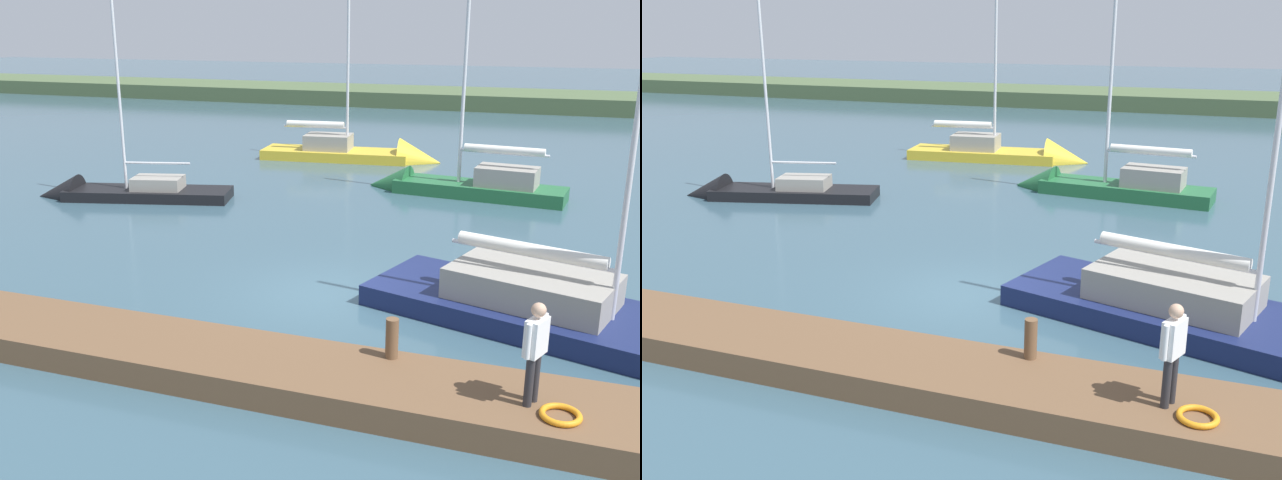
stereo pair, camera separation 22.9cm
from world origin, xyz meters
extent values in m
plane|color=#385666|center=(0.00, 0.00, 0.00)|extent=(200.00, 200.00, 0.00)
cube|color=#4C603D|center=(0.00, -43.20, 0.00)|extent=(180.00, 8.00, 2.40)
cube|color=brown|center=(0.00, 4.58, 0.26)|extent=(26.56, 2.10, 0.53)
cylinder|color=brown|center=(-2.66, 3.84, 0.91)|extent=(0.24, 0.24, 0.77)
torus|color=orange|center=(-5.66, 5.00, 0.58)|extent=(0.66, 0.66, 0.10)
cube|color=#236638|center=(-2.21, -11.78, 0.05)|extent=(6.61, 2.47, 0.93)
cone|color=#236638|center=(1.45, -12.16, 0.05)|extent=(1.81, 1.97, 1.81)
cube|color=gray|center=(-3.24, -11.67, 0.88)|extent=(2.35, 1.64, 0.73)
cylinder|color=silver|center=(-1.41, -11.86, 4.50)|extent=(0.14, 0.14, 7.97)
cylinder|color=silver|center=(-3.06, -11.69, 1.76)|extent=(3.32, 0.45, 0.11)
cylinder|color=silver|center=(-3.06, -11.69, 1.88)|extent=(3.00, 0.59, 0.28)
cube|color=gold|center=(5.48, -17.41, 0.03)|extent=(7.34, 2.99, 0.88)
cone|color=gold|center=(1.37, -17.86, 0.03)|extent=(2.24, 2.43, 2.23)
cube|color=gray|center=(5.84, -17.37, 0.84)|extent=(2.37, 1.89, 0.74)
cylinder|color=silver|center=(4.91, -17.48, 4.33)|extent=(0.13, 0.13, 7.72)
cylinder|color=silver|center=(6.49, -17.30, 1.56)|extent=(3.17, 0.45, 0.11)
cylinder|color=silver|center=(6.49, -17.30, 1.68)|extent=(2.88, 0.62, 0.31)
cube|color=black|center=(9.59, -7.19, 0.02)|extent=(6.46, 3.27, 0.76)
cone|color=black|center=(13.02, -6.29, 0.02)|extent=(1.97, 2.09, 1.75)
cube|color=gray|center=(9.21, -7.29, 0.63)|extent=(2.09, 1.66, 0.47)
cylinder|color=silver|center=(10.41, -6.97, 3.81)|extent=(0.11, 0.11, 6.83)
cylinder|color=silver|center=(9.19, -7.29, 1.39)|extent=(2.45, 0.72, 0.09)
cube|color=navy|center=(-5.65, 0.22, 0.05)|extent=(9.31, 5.27, 0.88)
cube|color=gray|center=(-4.88, -0.01, 0.84)|extent=(3.94, 2.95, 0.69)
cylinder|color=silver|center=(-4.78, -0.04, 1.55)|extent=(3.57, 1.14, 0.10)
cylinder|color=silver|center=(-4.78, -0.04, 1.67)|extent=(3.27, 1.22, 0.29)
cylinder|color=#28282D|center=(-5.14, 4.79, 0.96)|extent=(0.14, 0.14, 0.87)
cylinder|color=#28282D|center=(-5.21, 4.59, 0.96)|extent=(0.14, 0.14, 0.87)
cube|color=white|center=(-5.18, 4.69, 1.70)|extent=(0.38, 0.52, 0.61)
sphere|color=tan|center=(-5.18, 4.69, 2.16)|extent=(0.23, 0.23, 0.23)
cylinder|color=white|center=(-5.07, 4.96, 1.72)|extent=(0.09, 0.09, 0.58)
cylinder|color=white|center=(-5.28, 4.43, 1.72)|extent=(0.09, 0.09, 0.58)
camera|label=1|loc=(-5.40, 15.48, 6.43)|focal=39.92mm
camera|label=2|loc=(-5.61, 15.40, 6.43)|focal=39.92mm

